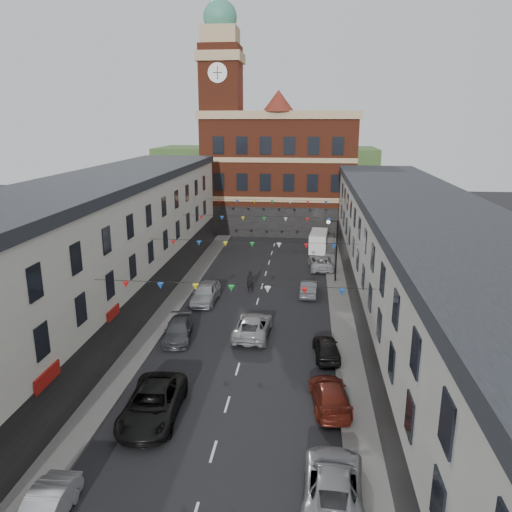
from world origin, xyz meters
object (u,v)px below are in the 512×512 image
at_px(street_lamp, 334,242).
at_px(car_left_e, 206,293).
at_px(car_right_f, 321,262).
at_px(car_left_d, 178,330).
at_px(white_van, 319,241).
at_px(car_right_c, 330,395).
at_px(car_left_c, 153,404).
at_px(car_left_b, 44,511).
at_px(car_right_d, 327,348).
at_px(moving_car, 253,326).
at_px(pedestrian, 250,282).
at_px(car_right_e, 309,288).
at_px(car_right_b, 333,483).

distance_m(street_lamp, car_left_e, 13.11).
distance_m(car_left_e, car_right_f, 14.65).
height_order(car_left_d, white_van, white_van).
bearing_deg(car_left_e, car_right_c, -55.51).
bearing_deg(car_right_f, car_left_c, 67.89).
bearing_deg(car_left_b, car_left_e, 85.43).
distance_m(car_left_e, car_right_d, 13.49).
bearing_deg(car_left_e, moving_car, -52.07).
height_order(car_left_d, pedestrian, pedestrian).
height_order(car_right_e, pedestrian, pedestrian).
relative_size(car_right_b, car_right_c, 1.11).
distance_m(street_lamp, car_right_f, 5.42).
bearing_deg(car_left_c, car_left_b, -107.20).
relative_size(car_left_c, car_right_b, 1.12).
relative_size(car_right_b, car_right_e, 1.31).
bearing_deg(car_left_c, street_lamp, 64.02).
bearing_deg(car_left_d, car_right_c, -43.72).
bearing_deg(car_left_d, car_left_b, -100.03).
bearing_deg(car_left_e, street_lamp, 32.33).
relative_size(car_right_e, car_right_f, 0.79).
distance_m(car_right_d, pedestrian, 13.78).
height_order(street_lamp, car_right_f, street_lamp).
relative_size(car_left_b, car_left_e, 0.83).
height_order(car_left_d, car_right_b, car_right_b).
relative_size(car_left_b, car_right_b, 0.76).
relative_size(car_left_c, car_right_d, 1.51).
distance_m(car_left_c, moving_car, 11.43).
bearing_deg(car_left_c, car_right_b, -30.75).
height_order(car_right_c, moving_car, moving_car).
relative_size(car_left_d, pedestrian, 2.32).
height_order(car_left_b, car_right_f, car_right_f).
xyz_separation_m(car_right_c, car_right_d, (0.00, 5.77, -0.02)).
bearing_deg(car_left_b, car_right_b, 11.47).
bearing_deg(car_right_c, street_lamp, -99.04).
distance_m(car_right_b, moving_car, 16.29).
height_order(car_right_b, car_right_f, car_right_b).
bearing_deg(car_left_b, pedestrian, 78.60).
height_order(car_right_c, car_right_d, car_right_c).
distance_m(car_left_c, pedestrian, 20.21).
height_order(car_left_d, moving_car, moving_car).
height_order(street_lamp, car_left_d, street_lamp).
bearing_deg(car_left_d, white_van, 61.20).
bearing_deg(car_left_b, car_right_f, 70.80).
bearing_deg(street_lamp, car_right_d, -93.80).
relative_size(street_lamp, car_right_c, 1.27).
height_order(car_right_b, car_right_c, car_right_b).
height_order(car_right_c, pedestrian, pedestrian).
height_order(car_left_c, car_left_d, car_left_c).
bearing_deg(car_right_e, car_left_d, 50.77).
bearing_deg(white_van, car_right_e, -89.05).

